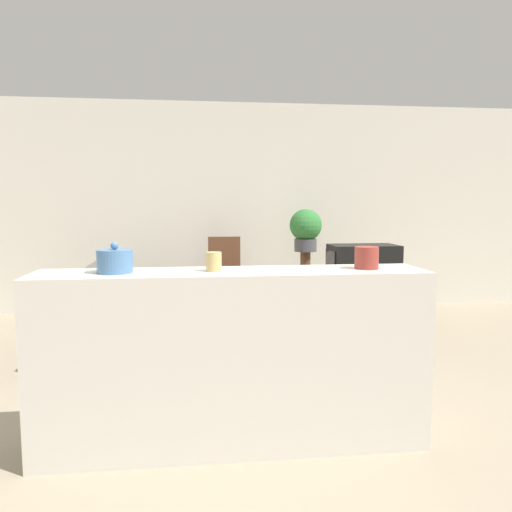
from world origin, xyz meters
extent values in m
plane|color=tan|center=(0.00, 0.00, 0.00)|extent=(14.00, 14.00, 0.00)
cube|color=silver|center=(0.00, 3.43, 1.35)|extent=(9.00, 0.06, 2.70)
cube|color=#605B51|center=(-0.72, 1.73, 0.24)|extent=(0.99, 1.86, 0.48)
cube|color=#605B51|center=(-1.12, 1.73, 0.65)|extent=(0.20, 1.86, 0.34)
cube|color=#605B51|center=(-0.72, 0.88, 0.31)|extent=(0.99, 0.16, 0.61)
cube|color=#605B51|center=(-0.72, 2.58, 0.31)|extent=(0.99, 0.16, 0.61)
cube|color=brown|center=(1.59, 1.99, 0.24)|extent=(0.70, 0.51, 0.49)
cube|color=black|center=(1.59, 1.99, 0.72)|extent=(0.71, 0.43, 0.48)
cube|color=black|center=(1.22, 1.99, 0.72)|extent=(0.02, 0.35, 0.37)
cube|color=brown|center=(0.15, 2.79, 0.46)|extent=(0.44, 0.44, 0.04)
cube|color=brown|center=(0.15, 2.99, 0.74)|extent=(0.40, 0.04, 0.52)
cylinder|color=brown|center=(-0.04, 2.60, 0.22)|extent=(0.04, 0.04, 0.44)
cylinder|color=brown|center=(0.34, 2.60, 0.22)|extent=(0.04, 0.04, 0.44)
cylinder|color=brown|center=(-0.04, 2.98, 0.22)|extent=(0.04, 0.04, 0.44)
cylinder|color=brown|center=(0.34, 2.98, 0.22)|extent=(0.04, 0.04, 0.44)
cylinder|color=brown|center=(1.13, 2.81, 0.41)|extent=(0.12, 0.12, 0.82)
cylinder|color=#4C4C51|center=(1.13, 2.81, 0.90)|extent=(0.27, 0.27, 0.15)
sphere|color=#38843D|center=(1.13, 2.81, 1.14)|extent=(0.39, 0.39, 0.39)
cube|color=silver|center=(0.00, -0.36, 0.51)|extent=(2.21, 0.44, 1.02)
cylinder|color=#4C7AAD|center=(-0.65, -0.36, 1.09)|extent=(0.19, 0.19, 0.13)
sphere|color=#4C7AAD|center=(-0.65, -0.36, 1.17)|extent=(0.04, 0.04, 0.04)
cylinder|color=tan|center=(-0.11, -0.36, 1.08)|extent=(0.09, 0.09, 0.11)
cylinder|color=#99382D|center=(0.78, -0.36, 1.09)|extent=(0.14, 0.14, 0.13)
camera|label=1|loc=(-0.21, -3.14, 1.40)|focal=35.00mm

